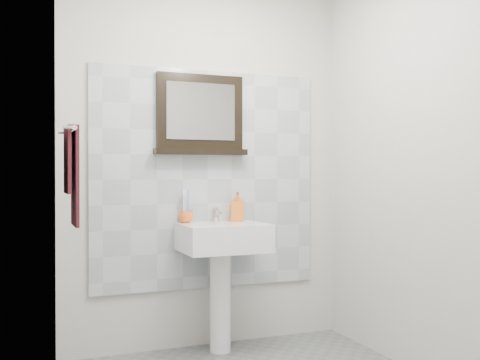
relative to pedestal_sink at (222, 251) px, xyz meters
name	(u,v)px	position (x,y,z in m)	size (l,w,h in m)	color
back_wall	(207,165)	(-0.03, 0.23, 0.57)	(2.00, 0.01, 2.50)	beige
front_wall	(417,154)	(-0.03, -1.97, 0.57)	(2.00, 0.01, 2.50)	beige
left_wall	(71,160)	(-1.03, -0.87, 0.57)	(0.01, 2.20, 2.50)	beige
right_wall	(431,163)	(0.97, -0.87, 0.57)	(0.01, 2.20, 2.50)	beige
splashback	(207,179)	(-0.03, 0.21, 0.47)	(1.60, 0.02, 1.50)	#A9B2B7
pedestal_sink	(222,251)	(0.00, 0.00, 0.00)	(0.55, 0.44, 0.96)	white
toothbrush_cup	(186,217)	(-0.21, 0.15, 0.22)	(0.10, 0.10, 0.08)	orange
toothbrushes	(186,204)	(-0.21, 0.15, 0.31)	(0.05, 0.04, 0.21)	white
soap_dispenser	(237,206)	(0.16, 0.14, 0.29)	(0.09, 0.09, 0.21)	#DB4419
framed_mirror	(200,117)	(-0.10, 0.19, 0.90)	(0.64, 0.11, 0.55)	black
towel_bar	(70,130)	(-0.98, -0.25, 0.75)	(0.07, 0.40, 0.03)	silver
hand_towel	(72,168)	(-0.98, -0.25, 0.54)	(0.06, 0.30, 0.55)	black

